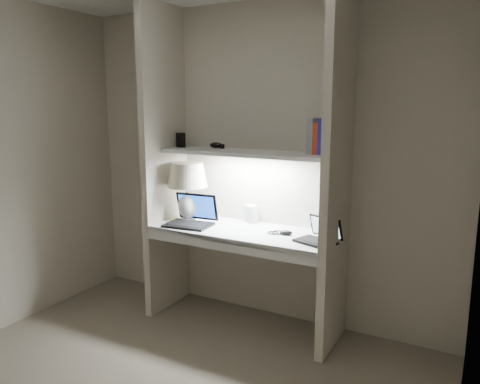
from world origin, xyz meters
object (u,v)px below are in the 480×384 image
Objects in this scene: laptop_netbook at (319,236)px; speaker at (251,214)px; laptop_main at (192,218)px; table_lamp at (187,182)px; book_row at (326,137)px.

speaker is (-0.67, 0.26, 0.03)m from laptop_netbook.
laptop_main is 1.16× the size of laptop_netbook.
laptop_main is 2.71× the size of speaker.
laptop_main is 1.06m from laptop_netbook.
table_lamp is 1.88× the size of book_row.
speaker is 0.55× the size of book_row.
laptop_netbook is at bearing -4.55° from laptop_main.
laptop_netbook is 0.71m from book_row.
book_row reaches higher than speaker.
speaker is at bearing 30.66° from laptop_main.
laptop_netbook is 2.33× the size of speaker.
table_lamp is 1.46× the size of laptop_netbook.
laptop_netbook reaches higher than speaker.
laptop_netbook is 1.29× the size of book_row.
laptop_netbook is (1.15, -0.07, -0.29)m from table_lamp.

